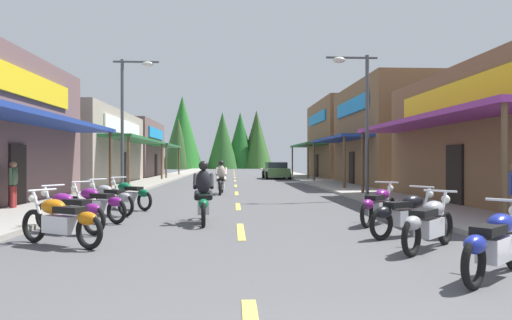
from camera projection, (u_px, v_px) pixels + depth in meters
name	position (u px, v px, depth m)	size (l,w,h in m)	color
ground	(235.00, 182.00, 34.99)	(9.36, 96.05, 0.10)	#4C4C4F
sidewalk_left	(156.00, 180.00, 34.69)	(2.59, 96.05, 0.12)	gray
sidewalk_right	(313.00, 180.00, 35.29)	(2.59, 96.05, 0.12)	#9E9991
centerline_dashes	(235.00, 179.00, 38.28)	(0.16, 71.55, 0.01)	#E0C64C
storefront_left_middle	(61.00, 148.00, 29.66)	(9.83, 13.09, 4.77)	gray
storefront_left_far	(111.00, 149.00, 42.16)	(10.02, 10.40, 5.14)	brown
storefront_right_middle	(400.00, 135.00, 28.90)	(7.93, 10.46, 6.32)	brown
storefront_right_far	(357.00, 140.00, 40.83)	(8.96, 10.94, 6.73)	brown
streetlamp_left	(129.00, 107.00, 20.43)	(2.02, 0.30, 6.05)	#474C51
streetlamp_right	(359.00, 105.00, 18.02)	(2.02, 0.30, 5.70)	#474C51
motorcycle_parked_right_0	(495.00, 242.00, 6.15)	(1.68, 1.48, 1.04)	black
motorcycle_parked_right_1	(429.00, 223.00, 8.09)	(1.59, 1.58, 1.04)	black
motorcycle_parked_right_2	(405.00, 213.00, 9.51)	(1.89, 1.17, 1.04)	black
motorcycle_parked_right_3	(379.00, 205.00, 11.35)	(1.44, 1.72, 1.04)	black
motorcycle_parked_left_0	(61.00, 220.00, 8.51)	(1.89, 1.19, 1.04)	black
motorcycle_parked_left_1	(70.00, 210.00, 10.05)	(1.90, 1.16, 1.04)	black
motorcycle_parked_left_2	(96.00, 203.00, 11.79)	(1.88, 1.20, 1.04)	black
motorcycle_parked_left_3	(109.00, 198.00, 13.31)	(1.76, 1.39, 1.04)	black
motorcycle_parked_left_4	(129.00, 194.00, 14.81)	(1.76, 1.38, 1.04)	black
rider_cruising_lead	(203.00, 197.00, 11.56)	(0.60, 2.14, 1.57)	black
rider_cruising_trailing	(221.00, 180.00, 21.42)	(0.60, 2.14, 1.57)	black
pedestrian_waiting	(13.00, 183.00, 14.15)	(0.30, 0.57, 1.56)	maroon
parked_car_curbside	(276.00, 171.00, 38.99)	(2.18, 4.36, 1.40)	#4C723F
treeline_backdrop	(222.00, 139.00, 84.24)	(20.16, 11.99, 12.99)	#236A23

